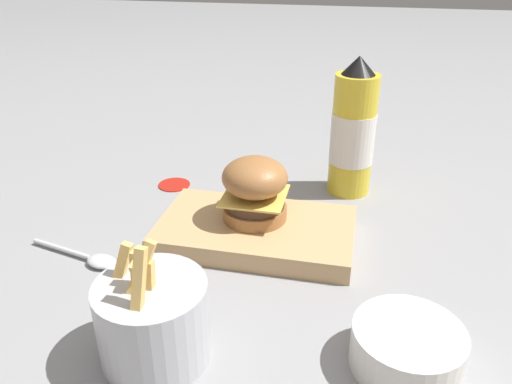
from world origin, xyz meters
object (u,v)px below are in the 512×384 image
ketchup_bottle (353,133)px  fries_basket (153,320)px  serving_board (256,231)px  side_bowl (407,347)px  burger (255,189)px  spoon (92,258)px

ketchup_bottle → fries_basket: ketchup_bottle is taller
serving_board → side_bowl: size_ratio=2.46×
ketchup_bottle → fries_basket: 0.48m
burger → side_bowl: bearing=-46.3°
fries_basket → spoon: fries_basket is taller
burger → ketchup_bottle: (0.13, 0.18, 0.03)m
burger → spoon: 0.25m
spoon → burger: bearing=43.2°
burger → side_bowl: size_ratio=0.82×
serving_board → burger: size_ratio=2.99×
ketchup_bottle → side_bowl: bearing=-78.6°
serving_board → burger: 0.06m
ketchup_bottle → side_bowl: ketchup_bottle is taller
serving_board → burger: bearing=109.2°
serving_board → side_bowl: bearing=-45.1°
fries_basket → serving_board: bearing=77.6°
serving_board → spoon: size_ratio=1.94×
side_bowl → spoon: side_bowl is taller
ketchup_bottle → side_bowl: size_ratio=2.05×
fries_basket → side_bowl: 0.26m
side_bowl → fries_basket: bearing=-170.7°
ketchup_bottle → fries_basket: size_ratio=1.56×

